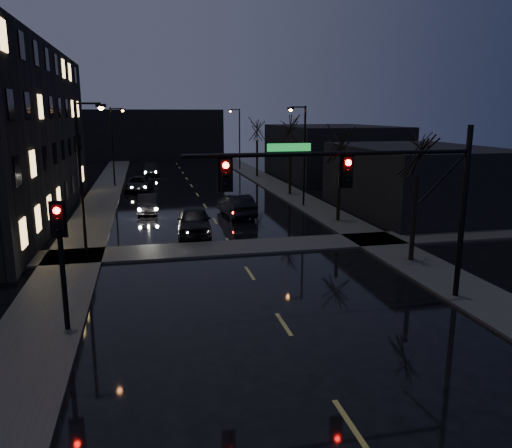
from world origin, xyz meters
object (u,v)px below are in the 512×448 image
oncoming_car_b (148,204)px  oncoming_car_c (139,184)px  lead_car (236,205)px  oncoming_car_a (194,221)px  oncoming_car_d (150,170)px

oncoming_car_b → oncoming_car_c: (-0.77, 11.30, 0.02)m
oncoming_car_c → lead_car: bearing=-55.9°
oncoming_car_a → oncoming_car_c: size_ratio=1.01×
oncoming_car_b → oncoming_car_d: size_ratio=0.82×
oncoming_car_c → oncoming_car_d: 12.44m
oncoming_car_d → lead_car: size_ratio=1.01×
oncoming_car_c → lead_car: lead_car is taller
oncoming_car_b → lead_car: bearing=-21.9°
oncoming_car_a → oncoming_car_d: size_ratio=1.01×
oncoming_car_a → lead_car: (3.60, 4.94, -0.04)m
lead_car → oncoming_car_c: bearing=-69.2°
oncoming_car_d → oncoming_car_b: bearing=-94.5°
oncoming_car_a → lead_car: 6.11m
lead_car → oncoming_car_a: bearing=47.8°
oncoming_car_a → oncoming_car_c: oncoming_car_a is taller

